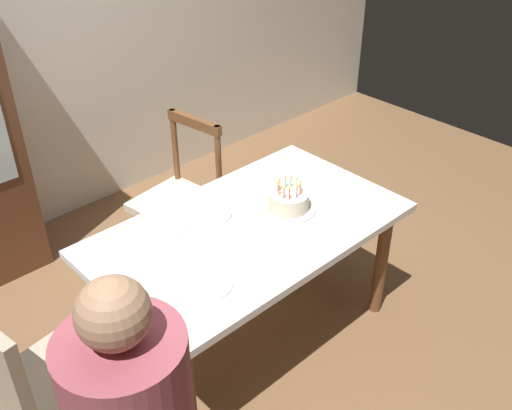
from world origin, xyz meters
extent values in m
plane|color=brown|center=(0.00, 0.00, 0.00)|extent=(6.40, 6.40, 0.00)
cube|color=silver|center=(0.00, 1.85, 1.30)|extent=(6.40, 0.10, 2.60)
cube|color=white|center=(0.00, 0.00, 0.72)|extent=(1.55, 0.90, 0.04)
cylinder|color=brown|center=(-0.67, -0.35, 0.35)|extent=(0.07, 0.07, 0.70)
cylinder|color=brown|center=(0.67, -0.35, 0.35)|extent=(0.07, 0.07, 0.70)
cylinder|color=brown|center=(-0.67, 0.35, 0.35)|extent=(0.07, 0.07, 0.70)
cylinder|color=brown|center=(0.67, 0.35, 0.35)|extent=(0.07, 0.07, 0.70)
cylinder|color=silver|center=(0.25, -0.03, 0.74)|extent=(0.28, 0.28, 0.01)
cylinder|color=beige|center=(0.25, -0.03, 0.79)|extent=(0.21, 0.21, 0.09)
cylinder|color=yellow|center=(0.30, -0.03, 0.87)|extent=(0.01, 0.01, 0.05)
sphere|color=#FFC64C|center=(0.30, -0.03, 0.90)|extent=(0.01, 0.01, 0.01)
cylinder|color=#66CC72|center=(0.29, 0.00, 0.87)|extent=(0.01, 0.01, 0.05)
sphere|color=#FFC64C|center=(0.29, 0.00, 0.90)|extent=(0.01, 0.01, 0.01)
cylinder|color=#66CC72|center=(0.27, 0.02, 0.87)|extent=(0.01, 0.01, 0.05)
sphere|color=#FFC64C|center=(0.27, 0.02, 0.90)|extent=(0.01, 0.01, 0.01)
cylinder|color=yellow|center=(0.23, 0.02, 0.87)|extent=(0.01, 0.01, 0.05)
sphere|color=#FFC64C|center=(0.23, 0.02, 0.90)|extent=(0.01, 0.01, 0.01)
cylinder|color=#D872CC|center=(0.21, 0.01, 0.87)|extent=(0.01, 0.01, 0.05)
sphere|color=#FFC64C|center=(0.21, 0.01, 0.90)|extent=(0.01, 0.01, 0.01)
cylinder|color=#F2994C|center=(0.19, -0.01, 0.87)|extent=(0.01, 0.01, 0.05)
sphere|color=#FFC64C|center=(0.19, -0.01, 0.90)|extent=(0.01, 0.01, 0.01)
cylinder|color=#E54C4C|center=(0.19, -0.05, 0.87)|extent=(0.01, 0.01, 0.05)
sphere|color=#FFC64C|center=(0.19, -0.05, 0.90)|extent=(0.01, 0.01, 0.01)
cylinder|color=#E54C4C|center=(0.21, -0.07, 0.87)|extent=(0.01, 0.01, 0.05)
sphere|color=#FFC64C|center=(0.21, -0.07, 0.90)|extent=(0.01, 0.01, 0.01)
cylinder|color=#D872CC|center=(0.24, -0.09, 0.87)|extent=(0.01, 0.01, 0.05)
sphere|color=#FFC64C|center=(0.24, -0.09, 0.90)|extent=(0.01, 0.01, 0.01)
cylinder|color=#E54C4C|center=(0.27, -0.08, 0.87)|extent=(0.01, 0.01, 0.05)
sphere|color=#FFC64C|center=(0.27, -0.08, 0.90)|extent=(0.01, 0.01, 0.01)
cylinder|color=#66CC72|center=(0.29, -0.06, 0.87)|extent=(0.01, 0.01, 0.05)
sphere|color=#FFC64C|center=(0.29, -0.06, 0.90)|extent=(0.01, 0.01, 0.01)
cylinder|color=white|center=(-0.43, -0.20, 0.74)|extent=(0.22, 0.22, 0.01)
cylinder|color=white|center=(-0.08, 0.20, 0.74)|extent=(0.22, 0.22, 0.01)
cube|color=silver|center=(-0.59, -0.20, 0.74)|extent=(0.18, 0.04, 0.01)
cube|color=silver|center=(-0.24, 0.19, 0.74)|extent=(0.18, 0.03, 0.01)
cube|color=silver|center=(0.30, -0.21, 0.74)|extent=(0.18, 0.04, 0.01)
cube|color=beige|center=(0.11, 0.77, 0.45)|extent=(0.50, 0.50, 0.05)
cylinder|color=brown|center=(-0.09, 0.91, 0.21)|extent=(0.04, 0.04, 0.42)
cylinder|color=brown|center=(-0.04, 0.58, 0.21)|extent=(0.04, 0.04, 0.42)
cylinder|color=brown|center=(0.25, 0.96, 0.21)|extent=(0.04, 0.04, 0.42)
cylinder|color=brown|center=(0.30, 0.63, 0.21)|extent=(0.04, 0.04, 0.42)
cylinder|color=brown|center=(0.28, 0.98, 0.70)|extent=(0.04, 0.04, 0.50)
cylinder|color=brown|center=(0.33, 0.62, 0.70)|extent=(0.04, 0.04, 0.50)
cube|color=brown|center=(0.30, 0.80, 0.92)|extent=(0.10, 0.40, 0.06)
cube|color=tan|center=(-1.07, 0.03, 0.45)|extent=(0.50, 0.50, 0.05)
cylinder|color=brown|center=(-0.93, 0.22, 0.21)|extent=(0.04, 0.04, 0.42)
sphere|color=tan|center=(-1.15, -0.82, 1.48)|extent=(0.17, 0.17, 0.17)
camera|label=1|loc=(-1.57, -1.73, 2.39)|focal=41.14mm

